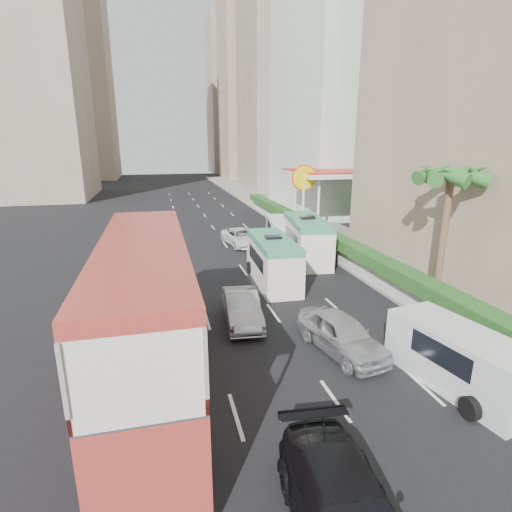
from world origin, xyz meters
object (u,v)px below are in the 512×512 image
object	(u,v)px
minibus_far	(307,239)
shell_station	(326,200)
car_silver_lane_a	(242,322)
panel_van_near	(460,359)
minibus_near	(273,261)
van_asset	(242,245)
palm_tree	(443,240)
car_silver_lane_b	(341,351)
double_decker_bus	(148,319)
panel_van_far	(281,231)

from	to	relation	value
minibus_far	shell_station	size ratio (longest dim) A/B	0.82
car_silver_lane_a	panel_van_near	xyz separation A→B (m)	(6.01, -6.58, 0.98)
minibus_near	panel_van_near	bearing A→B (deg)	-72.01
van_asset	palm_tree	bearing A→B (deg)	-73.57
car_silver_lane_b	panel_van_near	bearing A→B (deg)	-58.36
minibus_near	van_asset	bearing A→B (deg)	92.19
minibus_far	palm_tree	distance (m)	10.06
car_silver_lane_a	van_asset	distance (m)	14.38
minibus_far	panel_van_near	world-z (taller)	minibus_far
double_decker_bus	van_asset	world-z (taller)	double_decker_bus
double_decker_bus	palm_tree	size ratio (longest dim) A/B	1.72
minibus_far	shell_station	xyz separation A→B (m)	(5.60, 9.72, 1.29)
van_asset	double_decker_bus	bearing A→B (deg)	-119.59
double_decker_bus	minibus_far	world-z (taller)	double_decker_bus
double_decker_bus	minibus_near	world-z (taller)	double_decker_bus
car_silver_lane_b	minibus_near	distance (m)	8.53
minibus_near	panel_van_far	world-z (taller)	minibus_near
double_decker_bus	minibus_far	bearing A→B (deg)	51.92
panel_van_far	van_asset	bearing A→B (deg)	-168.37
shell_station	van_asset	bearing A→B (deg)	-153.58
car_silver_lane_b	van_asset	size ratio (longest dim) A/B	0.93
van_asset	minibus_near	xyz separation A→B (m)	(-0.06, -9.22, 1.33)
panel_van_far	shell_station	distance (m)	7.49
car_silver_lane_a	shell_station	xyz separation A→B (m)	(12.06, 18.62, 2.75)
minibus_near	minibus_far	xyz separation A→B (m)	(3.61, 4.03, 0.13)
minibus_near	palm_tree	xyz separation A→B (m)	(7.00, -5.24, 2.05)
car_silver_lane_b	palm_tree	world-z (taller)	palm_tree
van_asset	palm_tree	size ratio (longest dim) A/B	0.74
car_silver_lane_b	panel_van_near	distance (m)	4.24
car_silver_lane_b	palm_tree	bearing A→B (deg)	14.28
double_decker_bus	shell_station	bearing A→B (deg)	55.18
van_asset	panel_van_near	bearing A→B (deg)	-90.70
van_asset	panel_van_far	world-z (taller)	panel_van_far
panel_van_near	shell_station	world-z (taller)	shell_station
car_silver_lane_a	minibus_near	xyz separation A→B (m)	(2.86, 4.86, 1.33)
car_silver_lane_a	shell_station	world-z (taller)	shell_station
panel_van_near	palm_tree	xyz separation A→B (m)	(3.85, 6.20, 2.40)
minibus_far	car_silver_lane_a	bearing A→B (deg)	-117.53
double_decker_bus	palm_tree	bearing A→B (deg)	16.16
car_silver_lane_a	minibus_far	size ratio (longest dim) A/B	0.64
car_silver_lane_a	minibus_far	xyz separation A→B (m)	(6.47, 8.90, 1.46)
car_silver_lane_a	minibus_far	bearing A→B (deg)	58.56
van_asset	palm_tree	xyz separation A→B (m)	(6.94, -14.46, 3.38)
van_asset	panel_van_far	size ratio (longest dim) A/B	0.96
van_asset	car_silver_lane_b	bearing A→B (deg)	-98.28
car_silver_lane_b	panel_van_far	world-z (taller)	panel_van_far
palm_tree	car_silver_lane_a	bearing A→B (deg)	177.79
car_silver_lane_a	van_asset	size ratio (longest dim) A/B	0.90
minibus_near	panel_van_near	size ratio (longest dim) A/B	1.22
minibus_near	panel_van_far	xyz separation A→B (m)	(3.40, 9.36, -0.35)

